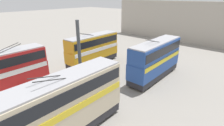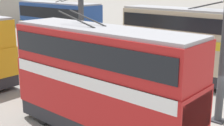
% 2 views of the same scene
% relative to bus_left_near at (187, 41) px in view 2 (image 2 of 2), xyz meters
% --- Properties ---
extents(ground_plane, '(240.00, 240.00, 0.00)m').
position_rel_bus_left_near_xyz_m(ground_plane, '(-3.96, 5.12, -3.00)').
color(ground_plane, gray).
extents(support_column_far, '(0.69, 0.69, 8.30)m').
position_rel_bus_left_near_xyz_m(support_column_far, '(5.49, 5.12, 1.03)').
color(support_column_far, '#42474C').
rests_on(support_column_far, ground_plane).
extents(bus_left_near, '(9.99, 2.54, 5.87)m').
position_rel_bus_left_near_xyz_m(bus_left_near, '(0.00, 0.00, 0.00)').
color(bus_left_near, black).
rests_on(bus_left_near, ground_plane).
extents(bus_left_far, '(9.92, 2.54, 5.75)m').
position_rel_bus_left_near_xyz_m(bus_left_far, '(14.21, -0.00, -0.09)').
color(bus_left_far, black).
rests_on(bus_left_far, ground_plane).
extents(bus_right_near, '(9.43, 2.54, 5.76)m').
position_rel_bus_left_near_xyz_m(bus_right_near, '(-1.15, 10.24, -0.08)').
color(bus_right_near, black).
rests_on(bus_right_near, ground_plane).
extents(person_by_right_row, '(0.46, 0.47, 1.71)m').
position_rel_bus_left_near_xyz_m(person_by_right_row, '(0.29, 8.25, -2.09)').
color(person_by_right_row, '#384251').
rests_on(person_by_right_row, ground_plane).
extents(person_aisle_midway, '(0.48, 0.42, 1.66)m').
position_rel_bus_left_near_xyz_m(person_aisle_midway, '(0.66, 5.32, -2.12)').
color(person_aisle_midway, '#2D2D33').
rests_on(person_aisle_midway, ground_plane).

